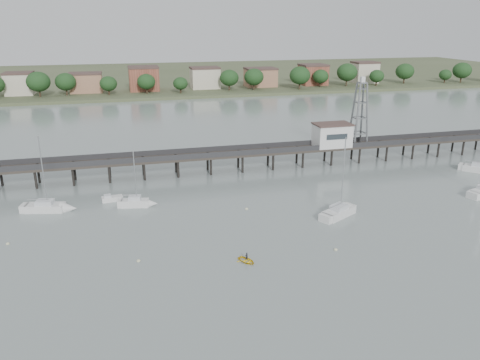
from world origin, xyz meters
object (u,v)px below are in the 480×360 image
(lattice_tower, at_px, (360,114))
(white_tender, at_px, (112,199))
(pier, at_px, (225,154))
(sailboat_f, at_px, (54,208))
(sailboat_b, at_px, (140,203))
(sailboat_c, at_px, (344,210))
(yellow_dinghy, at_px, (247,262))

(lattice_tower, xyz_separation_m, white_tender, (-55.46, -12.35, -10.66))
(pier, distance_m, white_tender, 27.16)
(pier, relative_size, sailboat_f, 10.63)
(lattice_tower, bearing_deg, sailboat_b, -162.13)
(sailboat_c, height_order, sailboat_f, sailboat_c)
(lattice_tower, relative_size, sailboat_f, 1.10)
(sailboat_c, distance_m, yellow_dinghy, 23.72)
(sailboat_f, distance_m, yellow_dinghy, 37.70)
(sailboat_c, xyz_separation_m, white_tender, (-38.35, 16.01, -0.19))
(sailboat_b, bearing_deg, sailboat_f, -175.47)
(sailboat_c, distance_m, white_tender, 41.56)
(sailboat_c, xyz_separation_m, sailboat_f, (-48.04, 13.57, 0.00))
(sailboat_c, distance_m, sailboat_b, 35.58)
(sailboat_f, bearing_deg, sailboat_b, 6.47)
(sailboat_c, relative_size, yellow_dinghy, 5.18)
(white_tender, bearing_deg, yellow_dinghy, -64.30)
(sailboat_b, bearing_deg, white_tender, 151.37)
(pier, relative_size, lattice_tower, 9.68)
(sailboat_c, relative_size, sailboat_b, 1.36)
(sailboat_f, height_order, yellow_dinghy, sailboat_f)
(sailboat_b, bearing_deg, pier, 51.01)
(sailboat_f, relative_size, yellow_dinghy, 5.09)
(yellow_dinghy, bearing_deg, sailboat_b, 87.24)
(white_tender, bearing_deg, sailboat_b, -45.99)
(lattice_tower, xyz_separation_m, sailboat_b, (-50.58, -16.31, -10.44))
(pier, distance_m, yellow_dinghy, 41.05)
(lattice_tower, distance_m, sailboat_f, 67.62)
(yellow_dinghy, bearing_deg, sailboat_f, 105.94)
(sailboat_b, bearing_deg, yellow_dinghy, -51.06)
(sailboat_c, relative_size, white_tender, 3.73)
(pier, height_order, sailboat_f, sailboat_f)
(pier, height_order, yellow_dinghy, pier)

